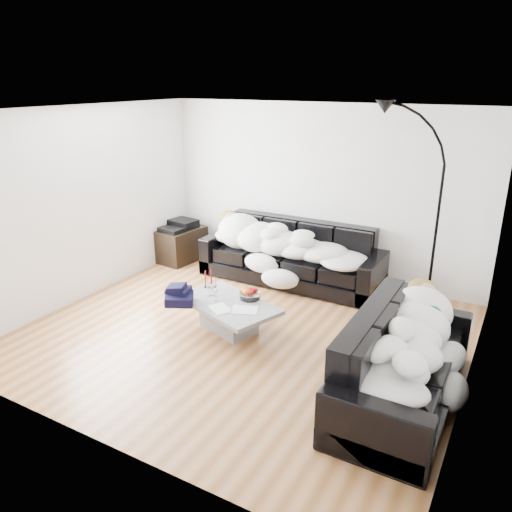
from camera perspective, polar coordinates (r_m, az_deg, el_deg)
The scene contains 24 objects.
ground at distance 6.13m, azimuth -1.39°, elevation -8.78°, with size 5.00×5.00×0.00m, color #92592B.
wall_back at distance 7.58m, azimuth 7.30°, elevation 7.20°, with size 5.00×0.02×2.60m, color silver.
wall_left at distance 7.19m, azimuth -18.97°, elevation 5.60°, with size 0.02×4.50×2.60m, color silver.
wall_right at distance 4.90m, azimuth 24.49°, elevation -1.47°, with size 0.02×4.50×2.60m, color silver.
ceiling at distance 5.39m, azimuth -1.63°, elevation 16.28°, with size 5.00×5.00×0.00m, color white.
sofa_back at distance 7.47m, azimuth 4.01°, elevation 0.31°, with size 2.72×0.94×0.89m, color black.
sofa_right at distance 4.97m, azimuth 16.64°, elevation -11.26°, with size 2.14×0.92×0.87m, color black.
sleeper_back at distance 7.36m, azimuth 3.88°, elevation 1.70°, with size 2.30×0.80×0.46m, color white, non-canonical shape.
sleeper_right at distance 4.87m, azimuth 16.89°, elevation -9.13°, with size 1.84×0.77×0.45m, color white, non-canonical shape.
teal_cushion at distance 5.43m, azimuth 17.97°, elevation -5.24°, with size 0.36×0.30×0.20m, color #0B4A52.
coffee_table at distance 6.14m, azimuth -3.17°, elevation -6.84°, with size 1.24×0.72×0.36m, color #939699.
fruit_bowl at distance 6.12m, azimuth -0.72°, elevation -4.23°, with size 0.25×0.25×0.16m, color white.
wine_glass_a at distance 6.22m, azimuth -4.73°, elevation -3.77°, with size 0.07×0.07×0.18m, color white.
wine_glass_b at distance 6.22m, azimuth -5.39°, elevation -3.82°, with size 0.07×0.07×0.17m, color white.
wine_glass_c at distance 6.08m, azimuth -4.58°, elevation -4.45°, with size 0.07×0.07×0.16m, color white.
candle_left at distance 6.45m, azimuth -5.78°, elevation -2.69°, with size 0.04×0.04×0.23m, color maroon.
candle_right at distance 6.42m, azimuth -5.14°, elevation -2.61°, with size 0.05×0.05×0.26m, color maroon.
newspaper_a at distance 5.86m, azimuth -1.33°, elevation -6.13°, with size 0.30×0.23×0.01m, color silver.
newspaper_b at distance 5.90m, azimuth -4.11°, elevation -6.00°, with size 0.28×0.20×0.01m, color silver.
navy_jacket at distance 6.06m, azimuth -8.77°, elevation -3.78°, with size 0.35×0.29×0.18m, color black, non-canonical shape.
shoes at distance 5.77m, azimuth 10.92°, elevation -10.46°, with size 0.48×0.35×0.11m, color #472311, non-canonical shape.
av_cabinet at distance 8.50m, azimuth -8.60°, elevation 1.33°, with size 0.55×0.80×0.55m, color black.
stereo at distance 8.40m, azimuth -8.71°, elevation 3.54°, with size 0.44×0.34×0.13m, color black.
floor_lamp at distance 6.85m, azimuth 20.00°, elevation 3.67°, with size 0.85×0.34×2.34m, color black, non-canonical shape.
Camera 1 is at (2.77, -4.62, 2.92)m, focal length 35.00 mm.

